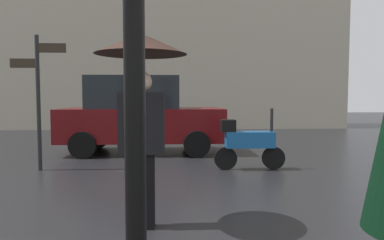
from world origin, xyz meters
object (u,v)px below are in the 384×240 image
at_px(parked_scooter, 247,142).
at_px(parked_car_left, 141,115).
at_px(street_signpost, 38,88).
at_px(pedestrian_with_umbrella, 141,79).

height_order(parked_scooter, parked_car_left, parked_car_left).
bearing_deg(parked_car_left, street_signpost, -141.18).
distance_m(pedestrian_with_umbrella, parked_scooter, 3.76).
bearing_deg(parked_car_left, parked_scooter, -56.22).
distance_m(pedestrian_with_umbrella, street_signpost, 3.98).
xyz_separation_m(parked_car_left, street_signpost, (-1.80, -2.17, 0.63)).
height_order(parked_car_left, street_signpost, street_signpost).
bearing_deg(parked_scooter, pedestrian_with_umbrella, -143.32).
relative_size(pedestrian_with_umbrella, parked_scooter, 1.50).
distance_m(parked_scooter, street_signpost, 4.29).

